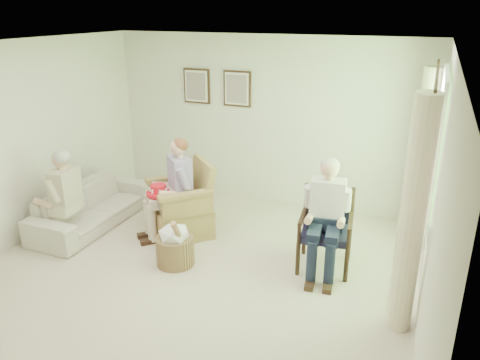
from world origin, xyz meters
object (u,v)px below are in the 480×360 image
Objects in this scene: wood_armchair at (327,226)px; person_dark at (326,210)px; person_sofa at (61,193)px; wicker_armchair at (182,211)px; hatbox at (175,245)px; red_hat at (159,191)px; sofa at (92,206)px; person_wicker at (175,183)px.

person_dark is at bearing -96.91° from wood_armchair.
wood_armchair is 0.75× the size of person_sofa.
person_sofa reaches higher than wood_armchair.
person_dark is (2.04, -0.25, 0.46)m from wicker_armchair.
wood_armchair is 1.85m from hatbox.
wood_armchair is at bearing 94.90° from person_sofa.
hatbox is (0.53, -0.53, -0.42)m from red_hat.
person_dark is at bearing 18.01° from hatbox.
red_hat is (-2.22, -0.17, 0.17)m from wood_armchair.
red_hat is at bearing 134.68° from hatbox.
person_dark is 3.40m from person_sofa.
person_wicker is (1.31, 0.15, 0.50)m from sofa.
wicker_armchair is 1.09× the size of wood_armchair.
person_sofa is at bearing -177.06° from person_dark.
person_sofa is 1.71m from hatbox.
person_dark is at bearing -89.51° from sofa.
wicker_armchair is at bearing 134.35° from person_wicker.
hatbox is at bearing -22.26° from wicker_armchair.
hatbox is at bearing -18.17° from person_wicker.
wood_armchair is 3.36m from sofa.
wood_armchair reaches higher than sofa.
person_dark is 1.85m from hatbox.
hatbox is (-1.69, -0.70, -0.25)m from wood_armchair.
sofa is at bearing 173.59° from person_dark.
wicker_armchair reaches higher than red_hat.
person_sofa is (-1.31, -0.83, 0.37)m from wicker_armchair.
wicker_armchair is 3.12× the size of red_hat.
person_sofa is 1.26m from red_hat.
wicker_armchair is 2.10m from person_dark.
person_sofa is (-0.00, -0.55, 0.41)m from sofa.
person_wicker is 1.08× the size of person_sofa.
wood_armchair is at bearing 83.09° from person_dark.
wicker_armchair is 1.34m from sofa.
sofa is 5.93× the size of red_hat.
wicker_armchair is at bearing 166.02° from person_dark.
person_wicker is (-2.04, -0.04, 0.27)m from wood_armchair.
wicker_armchair is at bearing 55.80° from red_hat.
wood_armchair is at bearing 45.40° from person_wicker.
person_wicker is 4.11× the size of red_hat.
wicker_armchair is 0.76× the size of person_wicker.
person_dark is at bearing 0.38° from red_hat.
person_sofa is 3.79× the size of red_hat.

